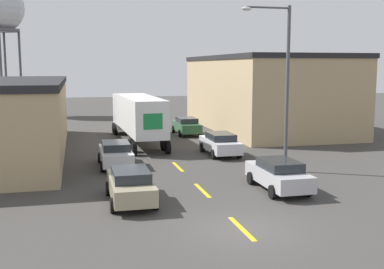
# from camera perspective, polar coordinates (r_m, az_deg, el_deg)

# --- Properties ---
(ground_plane) EXTENTS (160.00, 160.00, 0.00)m
(ground_plane) POSITION_cam_1_polar(r_m,az_deg,el_deg) (18.23, 6.03, -11.14)
(ground_plane) COLOR #3D3A38
(road_centerline) EXTENTS (0.20, 14.17, 0.01)m
(road_centerline) POSITION_cam_1_polar(r_m,az_deg,el_deg) (23.56, 1.23, -6.63)
(road_centerline) COLOR gold
(road_centerline) RESTS_ON ground_plane
(warehouse_right) EXTENTS (10.43, 21.18, 7.00)m
(warehouse_right) POSITION_cam_1_polar(r_m,az_deg,el_deg) (47.08, 8.46, 4.97)
(warehouse_right) COLOR tan
(warehouse_right) RESTS_ON ground_plane
(semi_truck) EXTENTS (3.08, 13.41, 3.70)m
(semi_truck) POSITION_cam_1_polar(r_m,az_deg,el_deg) (38.41, -6.58, 2.44)
(semi_truck) COLOR silver
(semi_truck) RESTS_ON ground_plane
(parked_car_left_near) EXTENTS (1.99, 4.54, 1.51)m
(parked_car_left_near) POSITION_cam_1_polar(r_m,az_deg,el_deg) (21.53, -7.30, -5.93)
(parked_car_left_near) COLOR tan
(parked_car_left_near) RESTS_ON ground_plane
(parked_car_right_mid) EXTENTS (1.99, 4.54, 1.51)m
(parked_car_right_mid) POSITION_cam_1_polar(r_m,az_deg,el_deg) (32.75, 3.36, -1.05)
(parked_car_right_mid) COLOR silver
(parked_car_right_mid) RESTS_ON ground_plane
(parked_car_right_near) EXTENTS (1.99, 4.54, 1.51)m
(parked_car_right_near) POSITION_cam_1_polar(r_m,az_deg,el_deg) (23.80, 10.22, -4.64)
(parked_car_right_near) COLOR #B2B2B7
(parked_car_right_near) RESTS_ON ground_plane
(parked_car_right_far) EXTENTS (1.99, 4.54, 1.51)m
(parked_car_right_far) POSITION_cam_1_polar(r_m,az_deg,el_deg) (42.53, -0.67, 1.07)
(parked_car_right_far) COLOR #2D5B38
(parked_car_right_far) RESTS_ON ground_plane
(parked_car_left_far) EXTENTS (1.99, 4.54, 1.51)m
(parked_car_left_far) POSITION_cam_1_polar(r_m,az_deg,el_deg) (29.25, -9.04, -2.24)
(parked_car_left_far) COLOR silver
(parked_car_left_far) RESTS_ON ground_plane
(water_tower) EXTENTS (5.61, 5.61, 15.67)m
(water_tower) POSITION_cam_1_polar(r_m,az_deg,el_deg) (63.40, -21.78, 13.55)
(water_tower) COLOR #47474C
(water_tower) RESTS_ON ground_plane
(street_lamp) EXTENTS (2.88, 0.32, 9.32)m
(street_lamp) POSITION_cam_1_polar(r_m,az_deg,el_deg) (27.58, 10.67, 6.63)
(street_lamp) COLOR #4C4C51
(street_lamp) RESTS_ON ground_plane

